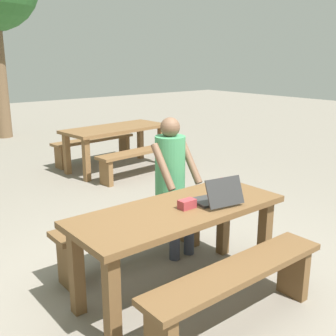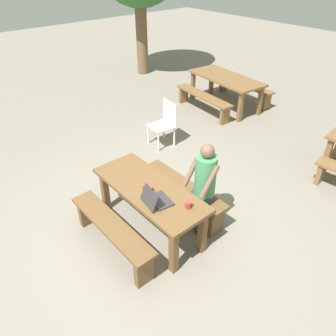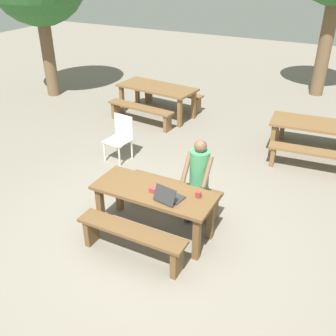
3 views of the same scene
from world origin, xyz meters
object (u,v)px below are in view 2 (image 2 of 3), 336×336
(picnic_table_mid, at_px, (226,81))
(coffee_mug, at_px, (188,205))
(picnic_table_front, at_px, (149,195))
(small_pouch, at_px, (148,188))
(plastic_chair, at_px, (165,123))
(laptop, at_px, (156,199))
(person_seated, at_px, (203,182))

(picnic_table_mid, bearing_deg, coffee_mug, -48.61)
(picnic_table_mid, bearing_deg, picnic_table_front, -55.68)
(small_pouch, distance_m, plastic_chair, 2.53)
(laptop, height_order, small_pouch, laptop)
(picnic_table_front, height_order, person_seated, person_seated)
(small_pouch, bearing_deg, laptop, -15.35)
(laptop, bearing_deg, person_seated, -90.11)
(person_seated, bearing_deg, picnic_table_front, -125.61)
(laptop, height_order, coffee_mug, laptop)
(plastic_chair, relative_size, picnic_table_mid, 0.44)
(coffee_mug, relative_size, plastic_chair, 0.10)
(laptop, xyz_separation_m, small_pouch, (-0.26, 0.07, -0.02))
(small_pouch, relative_size, person_seated, 0.10)
(picnic_table_front, distance_m, person_seated, 0.74)
(coffee_mug, relative_size, picnic_table_mid, 0.04)
(small_pouch, bearing_deg, plastic_chair, 134.74)
(person_seated, distance_m, picnic_table_mid, 4.40)
(laptop, xyz_separation_m, person_seated, (0.12, 0.71, -0.01))
(laptop, relative_size, small_pouch, 2.74)
(coffee_mug, distance_m, plastic_chair, 2.87)
(small_pouch, relative_size, coffee_mug, 1.50)
(coffee_mug, xyz_separation_m, person_seated, (-0.20, 0.47, -0.00))
(laptop, distance_m, person_seated, 0.72)
(picnic_table_front, relative_size, plastic_chair, 1.97)
(laptop, height_order, plastic_chair, laptop)
(picnic_table_front, height_order, small_pouch, small_pouch)
(person_seated, bearing_deg, picnic_table_mid, 126.70)
(picnic_table_front, distance_m, picnic_table_mid, 4.67)
(person_seated, xyz_separation_m, plastic_chair, (-2.15, 1.15, -0.30))
(plastic_chair, bearing_deg, picnic_table_front, -38.67)
(laptop, xyz_separation_m, picnic_table_mid, (-2.51, 4.23, -0.14))
(picnic_table_front, xyz_separation_m, laptop, (0.30, -0.12, 0.18))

